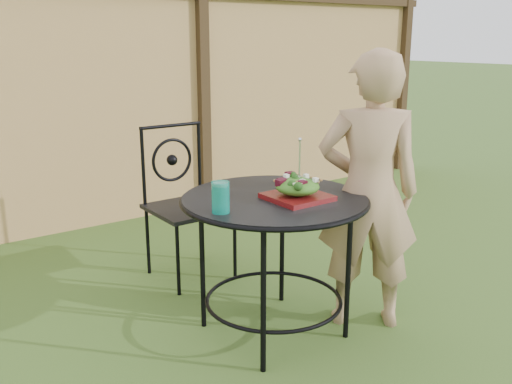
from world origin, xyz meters
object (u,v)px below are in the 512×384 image
diner (369,192)px  salad_plate (297,197)px  patio_table (274,224)px  patio_chair (185,198)px

diner → salad_plate: bearing=26.2°
diner → salad_plate: (-0.40, 0.09, 0.02)m
salad_plate → patio_table: bearing=122.3°
diner → salad_plate: size_ratio=5.29×
diner → salad_plate: 0.41m
patio_chair → salad_plate: bearing=-87.3°
patio_chair → diner: bearing=-68.2°
patio_table → salad_plate: salad_plate is taller
patio_table → diner: diner is taller
salad_plate → patio_chair: bearing=92.7°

